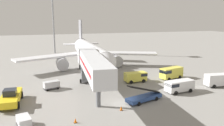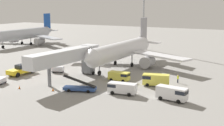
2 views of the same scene
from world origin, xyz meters
TOP-DOWN VIEW (x-y plane):
  - ground_plane at (0.00, 0.00)m, footprint 300.00×300.00m
  - airplane_at_gate at (0.46, 24.70)m, footprint 36.58×35.75m
  - jet_bridge at (-3.46, 5.87)m, footprint 5.17×20.39m
  - pushback_tug at (-16.19, 5.13)m, footprint 3.08×7.31m
  - belt_loader_truck at (3.26, -0.11)m, footprint 6.42×3.51m
  - service_van_mid_center at (14.57, 10.03)m, footprint 5.49×3.05m
  - service_van_rear_right at (10.99, 1.94)m, footprint 5.31×2.59m
  - service_van_far_right at (6.59, 10.20)m, footprint 4.45×2.26m
  - service_van_outer_right at (20.39, 2.46)m, footprint 5.46×2.64m
  - baggage_cart_far_left at (-9.94, 10.60)m, footprint 3.02×1.95m
  - baggage_cart_near_right at (-14.04, -3.24)m, footprint 1.93×2.70m
  - ground_crew_worker_foreground at (18.00, 14.45)m, footprint 0.37×0.37m
  - safety_cone_alpha at (-1.35, -2.29)m, footprint 0.42×0.42m
  - safety_cone_bravo at (-8.08, -4.07)m, footprint 0.41×0.41m
  - airplane_background at (-51.25, 44.45)m, footprint 37.29×33.66m

SIDE VIEW (x-z plane):
  - ground_plane at x=0.00m, z-range 0.00..0.00m
  - safety_cone_bravo at x=-8.08m, z-range 0.00..0.62m
  - safety_cone_alpha at x=-1.35m, z-range 0.00..0.64m
  - baggage_cart_near_right at x=-14.04m, z-range 0.08..1.39m
  - belt_loader_truck at x=3.26m, z-range -0.76..2.26m
  - baggage_cart_far_left at x=-9.94m, z-range 0.08..1.59m
  - ground_crew_worker_foreground at x=18.00m, z-range 0.05..1.77m
  - pushback_tug at x=-16.19m, z-range -0.10..2.33m
  - service_van_far_right at x=6.59m, z-range 0.15..2.13m
  - service_van_rear_right at x=10.99m, z-range 0.15..2.22m
  - service_van_outer_right at x=20.39m, z-range 0.16..2.53m
  - service_van_mid_center at x=14.57m, z-range 0.16..2.55m
  - airplane_background at x=-51.25m, z-range -1.77..10.07m
  - airplane_at_gate at x=0.46m, z-range -1.88..10.21m
  - jet_bridge at x=-3.46m, z-range 1.68..8.53m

